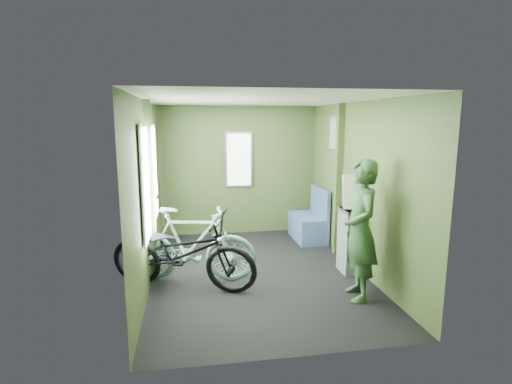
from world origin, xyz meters
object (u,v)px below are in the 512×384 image
(waste_box, at_px, (351,241))
(bench_seat, at_px, (309,224))
(bicycle_black, at_px, (183,290))
(bicycle_mint, at_px, (192,282))
(passenger, at_px, (360,230))

(waste_box, xyz_separation_m, bench_seat, (-0.12, 1.54, -0.17))
(bicycle_black, height_order, bicycle_mint, bicycle_black)
(bicycle_mint, relative_size, passenger, 1.02)
(bicycle_mint, bearing_deg, bench_seat, -41.24)
(waste_box, height_order, bench_seat, bench_seat)
(bicycle_mint, bearing_deg, passenger, -100.41)
(bicycle_black, height_order, passenger, passenger)
(bicycle_mint, xyz_separation_m, bench_seat, (2.03, 1.55, 0.27))
(waste_box, bearing_deg, bicycle_mint, -179.64)
(waste_box, relative_size, bench_seat, 0.97)
(passenger, bearing_deg, bicycle_black, -98.34)
(passenger, distance_m, waste_box, 0.90)
(passenger, height_order, bench_seat, passenger)
(passenger, bearing_deg, bench_seat, -176.28)
(bicycle_black, height_order, waste_box, waste_box)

